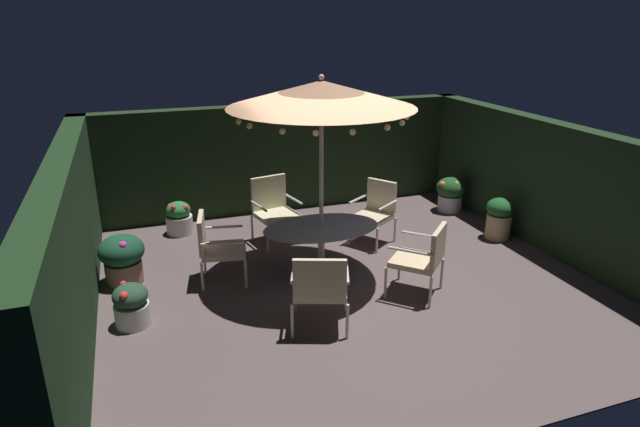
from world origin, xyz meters
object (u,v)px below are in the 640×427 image
patio_chair_north (376,209)px  patio_chair_northeast (273,206)px  potted_plant_back_center (451,193)px  potted_plant_front_corner (179,218)px  patio_umbrella (321,94)px  patio_chair_southeast (320,286)px  patio_dining_table (321,238)px  potted_plant_back_right (131,305)px  potted_plant_left_far (122,257)px  patio_chair_south (424,256)px  potted_plant_left_near (499,217)px  patio_chair_east (215,244)px

patio_chair_north → patio_chair_northeast: patio_chair_northeast is taller
potted_plant_back_center → potted_plant_front_corner: potted_plant_back_center is taller
patio_umbrella → patio_chair_southeast: size_ratio=2.82×
patio_umbrella → potted_plant_back_center: bearing=27.9°
patio_dining_table → potted_plant_back_right: 2.59m
patio_dining_table → potted_plant_front_corner: (-1.71, 2.17, -0.26)m
potted_plant_left_far → potted_plant_front_corner: potted_plant_left_far is taller
patio_chair_south → patio_umbrella: bearing=134.7°
patio_dining_table → patio_umbrella: bearing=138.4°
patio_umbrella → patio_chair_southeast: (-0.50, -1.35, -1.92)m
potted_plant_left_far → potted_plant_left_near: bearing=-3.7°
potted_plant_left_near → patio_chair_north: bearing=164.4°
potted_plant_back_center → patio_chair_southeast: bearing=-140.2°
patio_chair_north → potted_plant_left_near: 2.01m
potted_plant_back_center → potted_plant_back_right: potted_plant_back_center is taller
patio_dining_table → potted_plant_back_right: bearing=-168.0°
patio_chair_east → potted_plant_left_near: size_ratio=1.41×
patio_chair_north → potted_plant_left_far: (-3.80, -0.17, -0.18)m
patio_chair_north → patio_chair_northeast: size_ratio=0.96×
patio_chair_north → patio_chair_southeast: 2.73m
patio_umbrella → potted_plant_front_corner: 3.54m
patio_chair_east → patio_chair_south: 2.74m
patio_chair_southeast → patio_umbrella: bearing=69.8°
patio_chair_northeast → potted_plant_front_corner: size_ratio=1.86×
patio_umbrella → potted_plant_left_near: patio_umbrella is taller
potted_plant_front_corner → patio_chair_east: bearing=-81.0°
patio_chair_north → patio_chair_southeast: (-1.69, -2.15, 0.01)m
potted_plant_back_right → patio_chair_northeast: bearing=41.2°
patio_chair_south → potted_plant_back_center: patio_chair_south is taller
patio_chair_east → potted_plant_left_near: 4.54m
patio_dining_table → patio_chair_south: 1.43m
patio_chair_east → patio_chair_southeast: patio_chair_southeast is taller
patio_dining_table → patio_chair_northeast: 1.44m
potted_plant_left_far → patio_umbrella: bearing=-13.5°
patio_dining_table → potted_plant_left_near: (3.13, 0.26, -0.17)m
patio_chair_southeast → potted_plant_left_far: (-2.10, 1.97, -0.19)m
patio_chair_east → patio_chair_southeast: (0.91, -1.62, 0.02)m
patio_chair_southeast → patio_chair_south: 1.54m
patio_chair_south → potted_plant_back_center: (2.09, 2.66, -0.21)m
potted_plant_back_center → potted_plant_left_near: bearing=-88.9°
potted_plant_left_near → potted_plant_left_far: bearing=176.3°
patio_chair_south → potted_plant_left_near: 2.48m
patio_dining_table → patio_umbrella: size_ratio=0.59×
potted_plant_back_center → potted_plant_front_corner: (-4.81, 0.53, -0.07)m
patio_chair_east → potted_plant_left_far: (-1.19, 0.35, -0.16)m
patio_chair_east → potted_plant_left_near: (4.53, -0.01, -0.18)m
patio_chair_northeast → potted_plant_back_center: size_ratio=1.62×
patio_chair_east → potted_plant_back_center: patio_chair_east is taller
patio_umbrella → patio_chair_northeast: (-0.30, 1.41, -1.91)m
patio_umbrella → potted_plant_left_near: (3.13, 0.26, -2.12)m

